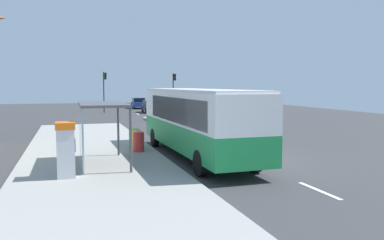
{
  "coord_description": "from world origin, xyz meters",
  "views": [
    {
      "loc": [
        -7.41,
        -16.78,
        3.41
      ],
      "look_at": [
        -1.0,
        3.78,
        1.5
      ],
      "focal_mm": 37.19,
      "sensor_mm": 36.0,
      "label": 1
    }
  ],
  "objects": [
    {
      "name": "lane_stripe_seg_2",
      "position": [
        0.25,
        4.0,
        0.01
      ],
      "size": [
        0.16,
        2.2,
        0.01
      ],
      "primitive_type": "cube",
      "color": "silver",
      "rests_on": "ground"
    },
    {
      "name": "lane_stripe_seg_7",
      "position": [
        0.25,
        29.0,
        0.01
      ],
      "size": [
        0.16,
        2.2,
        0.01
      ],
      "primitive_type": "cube",
      "color": "silver",
      "rests_on": "ground"
    },
    {
      "name": "lane_stripe_seg_3",
      "position": [
        0.25,
        9.0,
        0.01
      ],
      "size": [
        0.16,
        2.2,
        0.01
      ],
      "primitive_type": "cube",
      "color": "silver",
      "rests_on": "ground"
    },
    {
      "name": "ticket_machine",
      "position": [
        -7.54,
        -2.38,
        1.17
      ],
      "size": [
        0.66,
        0.76,
        1.94
      ],
      "color": "silver",
      "rests_on": "sidewalk_platform"
    },
    {
      "name": "sedan_far",
      "position": [
        2.3,
        40.23,
        0.79
      ],
      "size": [
        1.99,
        4.47,
        1.52
      ],
      "color": "navy",
      "rests_on": "ground"
    },
    {
      "name": "sidewalk_platform",
      "position": [
        -6.4,
        2.0,
        0.09
      ],
      "size": [
        6.2,
        30.0,
        0.18
      ],
      "primitive_type": "cube",
      "color": "#999993",
      "rests_on": "ground"
    },
    {
      "name": "sedan_near",
      "position": [
        2.3,
        31.33,
        0.79
      ],
      "size": [
        1.91,
        4.44,
        1.52
      ],
      "color": "black",
      "rests_on": "ground"
    },
    {
      "name": "recycling_bin_red",
      "position": [
        -4.2,
        2.21,
        0.66
      ],
      "size": [
        0.52,
        0.52,
        0.95
      ],
      "primitive_type": "cylinder",
      "color": "red",
      "rests_on": "sidewalk_platform"
    },
    {
      "name": "recycling_bin_green",
      "position": [
        -4.2,
        3.61,
        0.66
      ],
      "size": [
        0.52,
        0.52,
        0.95
      ],
      "primitive_type": "cylinder",
      "color": "green",
      "rests_on": "sidewalk_platform"
    },
    {
      "name": "lane_stripe_seg_6",
      "position": [
        0.25,
        24.0,
        0.01
      ],
      "size": [
        0.16,
        2.2,
        0.01
      ],
      "primitive_type": "cube",
      "color": "silver",
      "rests_on": "ground"
    },
    {
      "name": "traffic_light_far_side",
      "position": [
        -3.1,
        33.14,
        3.31
      ],
      "size": [
        0.49,
        0.28,
        4.97
      ],
      "color": "#2D2D2D",
      "rests_on": "ground"
    },
    {
      "name": "recycling_bin_yellow",
      "position": [
        -4.2,
        2.91,
        0.66
      ],
      "size": [
        0.52,
        0.52,
        0.95
      ],
      "primitive_type": "cylinder",
      "color": "yellow",
      "rests_on": "sidewalk_platform"
    },
    {
      "name": "lane_stripe_seg_4",
      "position": [
        0.25,
        14.0,
        0.01
      ],
      "size": [
        0.16,
        2.2,
        0.01
      ],
      "primitive_type": "cube",
      "color": "silver",
      "rests_on": "ground"
    },
    {
      "name": "bus",
      "position": [
        -1.71,
        0.8,
        1.84
      ],
      "size": [
        2.68,
        11.05,
        3.21
      ],
      "color": "#1E8C47",
      "rests_on": "ground"
    },
    {
      "name": "lane_stripe_seg_0",
      "position": [
        0.25,
        -6.0,
        0.01
      ],
      "size": [
        0.16,
        2.2,
        0.01
      ],
      "primitive_type": "cube",
      "color": "silver",
      "rests_on": "ground"
    },
    {
      "name": "traffic_light_near_side",
      "position": [
        5.5,
        32.34,
        3.24
      ],
      "size": [
        0.49,
        0.28,
        4.87
      ],
      "color": "#2D2D2D",
      "rests_on": "ground"
    },
    {
      "name": "white_van",
      "position": [
        2.2,
        19.21,
        1.34
      ],
      "size": [
        2.04,
        5.2,
        2.3
      ],
      "color": "silver",
      "rests_on": "ground"
    },
    {
      "name": "lane_stripe_seg_1",
      "position": [
        0.25,
        -1.0,
        0.01
      ],
      "size": [
        0.16,
        2.2,
        0.01
      ],
      "primitive_type": "cube",
      "color": "silver",
      "rests_on": "ground"
    },
    {
      "name": "bus_shelter",
      "position": [
        -6.41,
        -0.36,
        2.1
      ],
      "size": [
        1.8,
        4.0,
        2.5
      ],
      "color": "#4C4C51",
      "rests_on": "sidewalk_platform"
    },
    {
      "name": "ground_plane",
      "position": [
        0.0,
        14.0,
        -0.02
      ],
      "size": [
        56.0,
        92.0,
        0.04
      ],
      "primitive_type": "cube",
      "color": "#38383A"
    },
    {
      "name": "lane_stripe_seg_5",
      "position": [
        0.25,
        19.0,
        0.01
      ],
      "size": [
        0.16,
        2.2,
        0.01
      ],
      "primitive_type": "cube",
      "color": "silver",
      "rests_on": "ground"
    }
  ]
}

